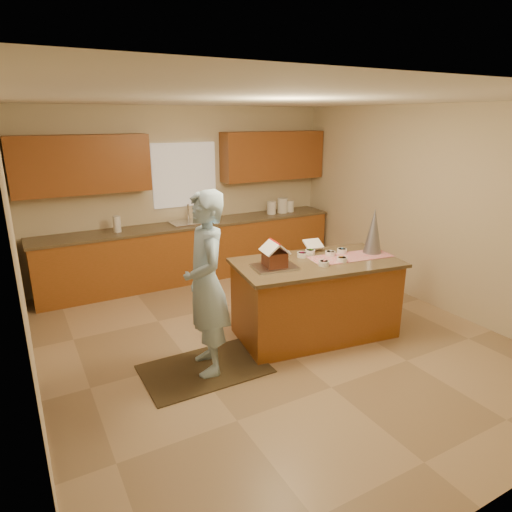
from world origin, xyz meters
name	(u,v)px	position (x,y,z in m)	size (l,w,h in m)	color
floor	(271,339)	(0.00, 0.00, 0.00)	(5.50, 5.50, 0.00)	tan
ceiling	(274,99)	(0.00, 0.00, 2.70)	(5.50, 5.50, 0.00)	silver
wall_back	(185,193)	(0.00, 2.75, 1.35)	(5.50, 5.50, 0.00)	beige
wall_left	(18,264)	(-2.50, 0.00, 1.35)	(5.50, 5.50, 0.00)	beige
wall_right	(430,208)	(2.50, 0.00, 1.35)	(5.50, 5.50, 0.00)	beige
stone_accent	(29,308)	(-2.48, -0.80, 1.25)	(2.50, 2.50, 0.00)	gray
window_curtain	(185,175)	(0.00, 2.72, 1.65)	(1.05, 0.03, 1.00)	white
back_counter_base	(194,252)	(0.00, 2.45, 0.44)	(4.80, 0.60, 0.88)	#934A1E
back_counter_top	(193,224)	(0.00, 2.45, 0.90)	(4.85, 0.63, 0.04)	brown
upper_cabinet_left	(81,165)	(-1.55, 2.57, 1.90)	(1.85, 0.35, 0.80)	brown
upper_cabinet_right	(273,156)	(1.55, 2.57, 1.90)	(1.85, 0.35, 0.80)	brown
sink	(193,225)	(0.00, 2.45, 0.89)	(0.70, 0.45, 0.12)	silver
faucet	(188,212)	(0.00, 2.63, 1.06)	(0.03, 0.03, 0.28)	silver
island_base	(315,300)	(0.53, -0.13, 0.45)	(1.82, 0.91, 0.89)	#934A1E
island_top	(317,263)	(0.53, -0.13, 0.91)	(1.90, 0.99, 0.04)	brown
table_runner	(351,257)	(0.98, -0.19, 0.93)	(1.01, 0.36, 0.01)	#AD0C1E
baking_tray	(275,267)	(-0.03, -0.10, 0.94)	(0.47, 0.34, 0.03)	silver
cookbook	(313,244)	(0.73, 0.23, 1.02)	(0.22, 0.02, 0.18)	white
tinsel_tree	(374,231)	(1.32, -0.19, 1.21)	(0.22, 0.22, 0.56)	#A6A7B2
rug	(205,369)	(-0.96, -0.23, 0.01)	(1.27, 0.83, 0.01)	black
boy	(206,284)	(-0.91, -0.23, 0.95)	(0.68, 0.45, 1.87)	#A7D1EE
canister_a	(271,208)	(1.46, 2.45, 1.03)	(0.16, 0.16, 0.22)	white
canister_b	(282,205)	(1.68, 2.45, 1.05)	(0.18, 0.18, 0.26)	white
canister_c	(290,206)	(1.84, 2.45, 1.02)	(0.14, 0.14, 0.20)	white
paper_towel	(117,224)	(-1.17, 2.45, 1.04)	(0.11, 0.11, 0.24)	white
gingerbread_house	(275,257)	(-0.03, -0.10, 1.06)	(0.31, 0.32, 0.29)	#602919
candy_bowls	(319,255)	(0.64, -0.02, 0.96)	(0.80, 0.65, 0.06)	#FC777C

